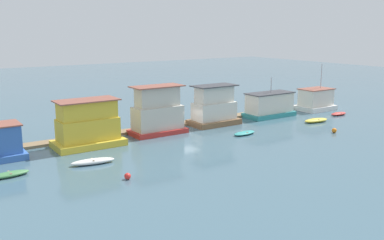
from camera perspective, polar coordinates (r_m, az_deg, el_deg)
The scene contains 15 objects.
ground_plane at distance 52.27m, azimuth -0.61°, elevation -1.31°, with size 200.00×200.00×0.00m, color #426070.
dock_walkway at distance 54.45m, azimuth -2.17°, elevation -0.61°, with size 59.60×1.79×0.30m, color #846B4C.
houseboat_yellow at distance 45.85m, azimuth -13.71°, elevation -0.71°, with size 7.15×4.05×4.96m.
houseboat_red at distance 50.06m, azimuth -4.61°, elevation 0.95°, with size 6.52×3.42×5.67m.
houseboat_brown at distance 54.74m, azimuth 2.97°, elevation 1.63°, with size 6.41×3.67×5.11m.
houseboat_teal at distance 60.81m, azimuth 10.29°, elevation 1.97°, with size 7.34×3.48×5.52m.
houseboat_white at distance 67.41m, azimuth 16.17°, elevation 2.57°, with size 5.64×3.86×6.93m.
dinghy_green at distance 39.05m, azimuth -23.13°, elevation -6.67°, with size 3.23×1.30×0.44m.
dinghy_white at distance 40.19m, azimuth -13.09°, elevation -5.40°, with size 4.10×1.68×0.52m.
dinghy_teal at distance 50.27m, azimuth 7.01°, elevation -1.73°, with size 3.27×1.59×0.37m.
dinghy_yellow at distance 58.81m, azimuth 16.20°, elevation -0.03°, with size 3.85×1.78×0.49m.
dinghy_red at distance 64.53m, azimuth 18.97°, elevation 0.80°, with size 2.88×1.19×0.41m.
mooring_post_near_right at distance 57.11m, azimuth 4.14°, elevation 0.83°, with size 0.24×0.24×1.98m, color brown.
buoy_red at distance 35.74m, azimuth -8.59°, elevation -7.42°, with size 0.55×0.55×0.55m, color red.
buoy_orange at distance 53.41m, azimuth 18.44°, elevation -1.33°, with size 0.58×0.58×0.58m, color orange.
Camera 1 is at (-27.93, -42.48, 12.15)m, focal length 40.00 mm.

